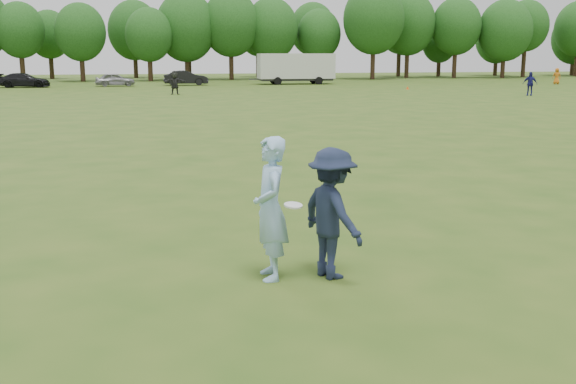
% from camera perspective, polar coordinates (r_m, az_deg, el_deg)
% --- Properties ---
extents(ground, '(200.00, 200.00, 0.00)m').
position_cam_1_polar(ground, '(10.06, -1.77, -7.44)').
color(ground, '#2D4D15').
rests_on(ground, ground).
extents(thrower, '(0.52, 0.78, 2.12)m').
position_cam_1_polar(thrower, '(9.86, -1.49, -1.42)').
color(thrower, '#97C2EA').
rests_on(thrower, ground).
extents(defender, '(1.13, 1.44, 1.95)m').
position_cam_1_polar(defender, '(9.95, 3.75, -1.81)').
color(defender, '#1A233B').
rests_on(defender, ground).
extents(player_far_b, '(1.12, 1.01, 1.83)m').
position_cam_1_polar(player_far_b, '(56.36, 19.80, 8.62)').
color(player_far_b, navy).
rests_on(player_far_b, ground).
extents(player_far_c, '(0.97, 0.79, 1.70)m').
position_cam_1_polar(player_far_c, '(77.65, 21.80, 9.10)').
color(player_far_c, '#C96817').
rests_on(player_far_c, ground).
extents(player_far_d, '(1.76, 0.58, 1.89)m').
position_cam_1_polar(player_far_d, '(55.31, -9.57, 9.13)').
color(player_far_d, '#282828').
rests_on(player_far_d, ground).
extents(car_d, '(4.83, 2.20, 1.37)m').
position_cam_1_polar(car_d, '(70.22, -21.43, 8.80)').
color(car_d, black).
rests_on(car_d, ground).
extents(car_e, '(4.02, 2.02, 1.31)m').
position_cam_1_polar(car_e, '(69.88, -14.43, 9.20)').
color(car_e, gray).
rests_on(car_e, ground).
extents(car_f, '(4.52, 1.59, 1.49)m').
position_cam_1_polar(car_f, '(70.64, -8.65, 9.52)').
color(car_f, black).
rests_on(car_f, ground).
extents(field_cone, '(0.28, 0.28, 0.30)m').
position_cam_1_polar(field_cone, '(63.15, 10.09, 8.69)').
color(field_cone, '#EC4B0C').
rests_on(field_cone, ground).
extents(disc_in_play, '(0.31, 0.31, 0.08)m').
position_cam_1_polar(disc_in_play, '(9.73, 0.45, -1.13)').
color(disc_in_play, white).
rests_on(disc_in_play, ground).
extents(cargo_trailer, '(9.00, 2.75, 3.20)m').
position_cam_1_polar(cargo_trailer, '(72.47, 0.68, 10.52)').
color(cargo_trailer, silver).
rests_on(cargo_trailer, ground).
extents(treeline, '(130.35, 18.39, 11.74)m').
position_cam_1_polar(treeline, '(86.43, -8.71, 13.56)').
color(treeline, '#332114').
rests_on(treeline, ground).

